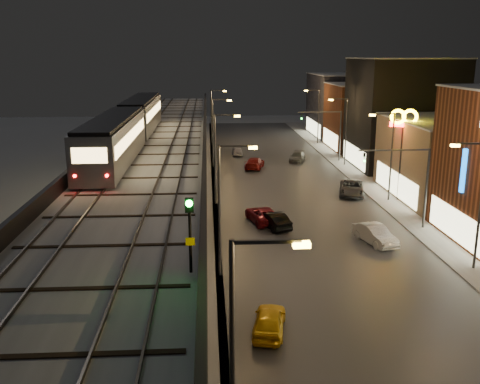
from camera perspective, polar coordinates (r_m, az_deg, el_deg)
name	(u,v)px	position (r m, az deg, el deg)	size (l,w,h in m)	color
road_surface	(290,192)	(58.25, 5.39, -0.04)	(17.00, 120.00, 0.06)	#46474D
sidewalk_right	(381,191)	(60.58, 14.78, 0.15)	(4.00, 120.00, 0.14)	#9FA1A8
under_viaduct_pavement	(165,194)	(57.74, -7.97, -0.24)	(11.00, 120.00, 0.06)	#9FA1A8
elevated_viaduct	(161,148)	(53.49, -8.42, 4.69)	(9.00, 100.00, 6.30)	black
viaduct_trackbed	(161,140)	(53.49, -8.45, 5.53)	(8.40, 100.00, 0.32)	#B2B7C1
viaduct_parapet_streetside	(205,135)	(53.26, -3.76, 6.12)	(0.30, 100.00, 1.10)	black
viaduct_parapet_far	(116,136)	(54.00, -13.08, 5.89)	(0.30, 100.00, 1.10)	black
building_c	(454,159)	(59.43, 21.88, 3.26)	(12.20, 15.20, 8.16)	#7F6850
building_d	(402,113)	(73.62, 16.86, 8.03)	(12.20, 13.20, 14.16)	black
building_e	(369,117)	(87.02, 13.60, 7.83)	(12.20, 12.20, 10.16)	brown
building_f	(347,105)	(100.37, 11.30, 9.07)	(12.20, 16.20, 11.16)	#2A2931
streetlight_left_0	(240,347)	(18.29, 0.04, -16.25)	(2.57, 0.28, 9.00)	#38383A
streetlight_left_1	(223,201)	(34.98, -1.79, -1.01)	(2.57, 0.28, 9.00)	#38383A
streetlight_right_1	(478,197)	(39.39, 24.02, -0.52)	(2.56, 0.28, 9.00)	#38383A
streetlight_left_2	(218,152)	(52.54, -2.40, 4.24)	(2.57, 0.28, 9.00)	#38383A
streetlight_right_2	(389,151)	(55.57, 15.63, 4.28)	(2.56, 0.28, 9.00)	#38383A
streetlight_left_3	(215,128)	(70.32, -2.71, 6.84)	(2.57, 0.28, 9.00)	#38383A
streetlight_right_3	(344,127)	(72.61, 11.05, 6.83)	(2.56, 0.28, 9.00)	#38383A
streetlight_left_4	(213,113)	(88.19, -2.89, 8.40)	(2.57, 0.28, 9.00)	#38383A
streetlight_right_4	(317,113)	(90.03, 8.21, 8.39)	(2.56, 0.28, 9.00)	#38383A
traffic_light_rig_a	(414,178)	(47.13, 18.04, 1.42)	(6.10, 0.34, 7.00)	#38383A
traffic_light_rig_b	(332,129)	(75.38, 9.80, 6.60)	(6.10, 0.34, 7.00)	#38383A
subway_train	(130,125)	(50.43, -11.67, 7.06)	(2.86, 35.12, 3.42)	gray
rail_signal	(190,220)	(19.63, -5.39, -3.03)	(0.34, 0.42, 2.93)	black
car_taxi	(269,321)	(29.51, 3.14, -13.61)	(1.63, 4.05, 1.38)	yellow
car_near_white	(274,221)	(46.05, 3.59, -3.07)	(1.50, 4.30, 1.42)	black
car_mid_silver	(263,215)	(47.57, 2.49, -2.50)	(2.28, 4.93, 1.37)	maroon
car_mid_dark	(255,163)	(69.90, 1.56, 3.06)	(2.05, 5.03, 1.46)	maroon
car_far_white	(237,151)	(79.22, -0.28, 4.36)	(1.50, 3.73, 1.27)	silver
car_onc_silver	(375,235)	(43.57, 14.21, -4.49)	(1.57, 4.51, 1.48)	silver
car_onc_dark	(352,189)	(57.86, 11.83, 0.35)	(2.49, 5.40, 1.50)	#404246
car_onc_white	(297,157)	(74.90, 6.13, 3.69)	(1.82, 4.49, 1.30)	#595A5B
sign_mcdonalds	(403,128)	(55.72, 17.01, 6.58)	(2.78, 0.69, 9.35)	#38383A
sign_carwash	(470,179)	(44.19, 23.35, 1.30)	(1.49, 0.35, 7.71)	#38383A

